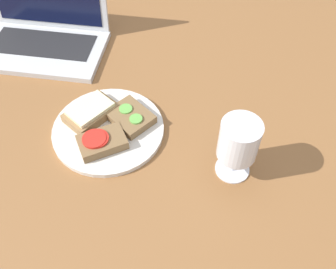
{
  "coord_description": "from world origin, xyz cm",
  "views": [
    {
      "loc": [
        15.18,
        -50.91,
        68.39
      ],
      "look_at": [
        7.86,
        -2.92,
        8.0
      ],
      "focal_mm": 40.0,
      "sensor_mm": 36.0,
      "label": 1
    }
  ],
  "objects_px": {
    "wine_glass": "(238,143)",
    "laptop": "(43,31)",
    "sandwich_with_tomato": "(101,142)",
    "plate": "(109,128)",
    "sandwich_with_cheese": "(91,112)",
    "sandwich_with_cucumber": "(130,117)"
  },
  "relations": [
    {
      "from": "plate",
      "to": "laptop",
      "type": "distance_m",
      "value": 0.37
    },
    {
      "from": "sandwich_with_cheese",
      "to": "laptop",
      "type": "relative_size",
      "value": 0.4
    },
    {
      "from": "plate",
      "to": "sandwich_with_tomato",
      "type": "relative_size",
      "value": 2.12
    },
    {
      "from": "sandwich_with_tomato",
      "to": "wine_glass",
      "type": "relative_size",
      "value": 0.83
    },
    {
      "from": "sandwich_with_cucumber",
      "to": "sandwich_with_tomato",
      "type": "bearing_deg",
      "value": -119.64
    },
    {
      "from": "plate",
      "to": "sandwich_with_cheese",
      "type": "bearing_deg",
      "value": 151.38
    },
    {
      "from": "laptop",
      "to": "sandwich_with_cucumber",
      "type": "bearing_deg",
      "value": -40.49
    },
    {
      "from": "sandwich_with_cucumber",
      "to": "plate",
      "type": "bearing_deg",
      "value": -148.8
    },
    {
      "from": "wine_glass",
      "to": "sandwich_with_cucumber",
      "type": "bearing_deg",
      "value": 158.51
    },
    {
      "from": "plate",
      "to": "sandwich_with_cucumber",
      "type": "relative_size",
      "value": 2.03
    },
    {
      "from": "plate",
      "to": "sandwich_with_cucumber",
      "type": "bearing_deg",
      "value": 31.2
    },
    {
      "from": "sandwich_with_cheese",
      "to": "wine_glass",
      "type": "distance_m",
      "value": 0.35
    },
    {
      "from": "sandwich_with_cheese",
      "to": "laptop",
      "type": "bearing_deg",
      "value": 128.7
    },
    {
      "from": "sandwich_with_cheese",
      "to": "sandwich_with_cucumber",
      "type": "distance_m",
      "value": 0.09
    },
    {
      "from": "sandwich_with_tomato",
      "to": "laptop",
      "type": "xyz_separation_m",
      "value": [
        -0.25,
        0.33,
        0.02
      ]
    },
    {
      "from": "wine_glass",
      "to": "laptop",
      "type": "distance_m",
      "value": 0.63
    },
    {
      "from": "sandwich_with_cucumber",
      "to": "wine_glass",
      "type": "height_order",
      "value": "wine_glass"
    },
    {
      "from": "sandwich_with_cucumber",
      "to": "wine_glass",
      "type": "distance_m",
      "value": 0.26
    },
    {
      "from": "sandwich_with_cheese",
      "to": "wine_glass",
      "type": "height_order",
      "value": "wine_glass"
    },
    {
      "from": "sandwich_with_tomato",
      "to": "wine_glass",
      "type": "bearing_deg",
      "value": -2.54
    },
    {
      "from": "plate",
      "to": "wine_glass",
      "type": "bearing_deg",
      "value": -13.14
    },
    {
      "from": "sandwich_with_cheese",
      "to": "laptop",
      "type": "height_order",
      "value": "laptop"
    }
  ]
}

